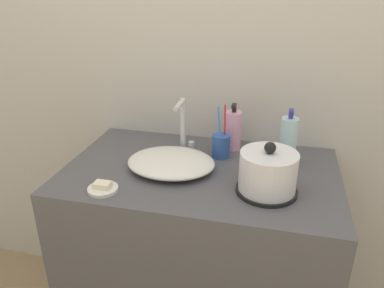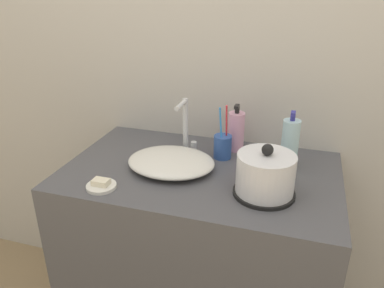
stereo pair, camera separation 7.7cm
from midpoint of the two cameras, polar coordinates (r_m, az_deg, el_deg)
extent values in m
cube|color=beige|center=(1.57, 6.32, 15.56)|extent=(6.00, 0.04, 2.60)
cube|color=#4C4C51|center=(1.64, 2.54, -17.54)|extent=(1.01, 0.62, 0.87)
ellipsoid|color=silver|center=(1.39, -1.61, -2.74)|extent=(0.33, 0.27, 0.05)
cylinder|color=silver|center=(1.51, 0.47, 2.92)|extent=(0.02, 0.02, 0.22)
cylinder|color=silver|center=(1.43, -0.13, 5.99)|extent=(0.02, 0.10, 0.02)
cylinder|color=silver|center=(1.53, 1.71, -0.36)|extent=(0.02, 0.02, 0.04)
cylinder|color=black|center=(1.27, 12.61, -7.26)|extent=(0.20, 0.20, 0.01)
cylinder|color=silver|center=(1.24, 12.88, -4.67)|extent=(0.19, 0.19, 0.14)
sphere|color=black|center=(1.20, 13.27, -0.88)|extent=(0.04, 0.04, 0.04)
cylinder|color=#2D519E|center=(1.47, 6.19, -0.44)|extent=(0.07, 0.07, 0.09)
cylinder|color=#E5333F|center=(1.44, 6.82, 2.58)|extent=(0.01, 0.05, 0.18)
cylinder|color=#338CE0|center=(1.44, 5.98, 2.21)|extent=(0.02, 0.02, 0.17)
cylinder|color=#EAA8C6|center=(1.53, 8.17, 1.86)|extent=(0.07, 0.07, 0.16)
cylinder|color=black|center=(1.50, 8.37, 5.13)|extent=(0.02, 0.02, 0.02)
cube|color=black|center=(1.49, 8.34, 5.65)|extent=(0.02, 0.04, 0.01)
cylinder|color=silver|center=(1.42, 16.18, -0.08)|extent=(0.06, 0.06, 0.19)
cylinder|color=#333399|center=(1.39, 16.68, 3.90)|extent=(0.02, 0.02, 0.02)
cube|color=#333399|center=(1.37, 16.75, 4.46)|extent=(0.02, 0.03, 0.01)
cylinder|color=silver|center=(1.30, -11.99, -6.34)|extent=(0.10, 0.10, 0.01)
cube|color=#EFE5C6|center=(1.29, -12.05, -5.73)|extent=(0.06, 0.04, 0.02)
camera|label=1|loc=(0.04, -88.37, 0.73)|focal=35.00mm
camera|label=2|loc=(0.04, 91.63, -0.73)|focal=35.00mm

